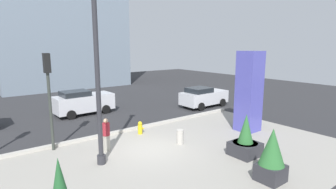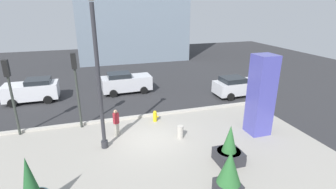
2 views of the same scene
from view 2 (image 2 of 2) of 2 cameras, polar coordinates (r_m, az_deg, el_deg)
The scene contains 15 objects.
ground_plane at distance 18.35m, azimuth -7.02°, elevation -4.03°, with size 60.00×60.00×0.00m, color #2D2D30.
plaza_pavement at distance 13.16m, azimuth -2.05°, elevation -14.04°, with size 18.00×10.00×0.02m, color #9E998E.
curb_strip at distance 17.52m, azimuth -6.50°, elevation -4.89°, with size 18.00×0.24×0.16m, color #B7B2A8.
lamp_post at distance 12.97m, azimuth -15.17°, elevation 3.06°, with size 0.44×0.44×7.68m.
art_pillar_blue at distance 15.54m, azimuth 20.01°, elevation -0.19°, with size 1.17×1.17×4.70m, color #4C4CAD.
potted_plant_near_left at distance 12.84m, azimuth 13.44°, elevation -11.73°, with size 1.20×1.20×1.97m.
potted_plant_mid_plaza at distance 10.67m, azimuth 13.44°, elevation -16.90°, with size 0.94×0.94×2.05m.
fire_hydrant at distance 16.79m, azimuth -2.91°, elevation -4.82°, with size 0.36×0.26×0.75m.
concrete_bollard at distance 14.80m, azimuth 2.75°, elevation -8.31°, with size 0.36×0.36×0.75m, color #B2ADA3.
traffic_light_corner at distance 15.95m, azimuth -19.82°, elevation 3.29°, with size 0.28×0.42×4.66m.
traffic_light_far_side at distance 16.59m, azimuth -31.77°, elevation 1.69°, with size 0.28×0.42×4.47m.
car_intersection at distance 22.10m, azimuth 15.26°, elevation 1.82°, with size 4.09×2.07×1.64m.
car_curb_east at distance 22.38m, azimuth -9.37°, elevation 2.68°, with size 4.23×2.07×1.79m.
car_passing_lane at distance 22.71m, azimuth -28.01°, elevation 0.87°, with size 3.95×2.09×1.79m.
pedestrian_crossing at distance 15.11m, azimuth -11.46°, elevation -5.89°, with size 0.37×0.37×1.61m.
Camera 2 is at (-2.82, -12.62, 7.25)m, focal length 27.37 mm.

